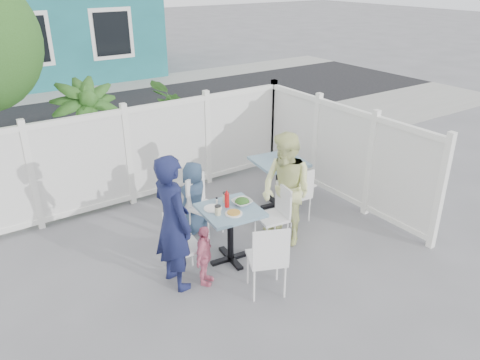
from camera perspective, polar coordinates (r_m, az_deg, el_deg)
ground at (r=6.03m, az=-4.88°, el=-11.65°), size 80.00×80.00×0.00m
near_sidewalk at (r=9.13m, az=-16.81°, el=0.55°), size 24.00×2.60×0.01m
street at (r=12.53m, az=-22.28°, el=6.20°), size 24.00×5.00×0.01m
far_sidewalk at (r=15.48m, az=-25.02°, el=8.98°), size 24.00×1.60×0.01m
fence_back at (r=7.63m, az=-13.42°, el=2.56°), size 5.86×0.08×1.60m
fence_right at (r=7.74m, az=12.26°, el=2.97°), size 0.08×3.66×1.60m
potted_shrub_a at (r=8.08m, az=-18.05°, el=4.65°), size 1.18×1.18×1.94m
potted_shrub_b at (r=8.68m, az=-6.00°, el=6.35°), size 1.92×2.01×1.73m
main_table at (r=6.01m, az=-1.20°, el=-4.99°), size 0.79×0.79×0.76m
spare_table at (r=7.43m, az=4.74°, el=1.12°), size 0.85×0.85×0.79m
chair_left at (r=5.77m, az=-7.49°, el=-7.64°), size 0.42×0.43×0.86m
chair_right at (r=6.43m, az=4.46°, el=-3.82°), size 0.44×0.45×0.87m
chair_back at (r=6.68m, az=-4.69°, el=-2.62°), size 0.52×0.51×0.88m
chair_near at (r=5.42m, az=3.48°, el=-9.18°), size 0.55×0.55×0.94m
chair_spare at (r=7.02m, az=7.11°, el=-1.47°), size 0.41×0.40×0.86m
man at (r=5.51m, az=-8.19°, el=-5.18°), size 0.45×0.65×1.69m
woman at (r=6.38m, az=5.64°, el=-1.20°), size 0.67×0.82×1.59m
boy at (r=6.74m, az=-5.64°, el=-2.15°), size 0.62×0.52×1.08m
toddler at (r=5.70m, az=-4.38°, el=-9.21°), size 0.47×0.45×0.79m
plate_main at (r=5.81m, az=-0.77°, el=-4.11°), size 0.22×0.22×0.01m
plate_side at (r=5.93m, az=-3.33°, el=-3.49°), size 0.23×0.23×0.02m
salad_bowl at (r=6.02m, az=0.26°, el=-2.75°), size 0.25×0.25×0.06m
coffee_cup_a at (r=5.78m, az=-2.73°, el=-3.74°), size 0.08×0.08×0.11m
coffee_cup_b at (r=6.08m, az=-1.73°, el=-2.17°), size 0.08×0.08×0.12m
ketchup_bottle at (r=5.94m, az=-1.60°, el=-2.48°), size 0.06×0.06×0.19m
salt_shaker at (r=6.04m, az=-2.84°, el=-2.66°), size 0.03×0.03×0.06m
pepper_shaker at (r=6.09m, az=-2.85°, el=-2.42°), size 0.03×0.03×0.06m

